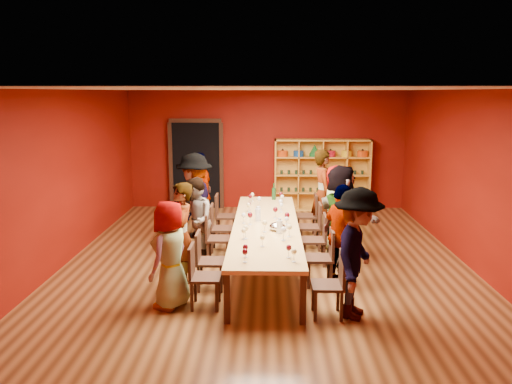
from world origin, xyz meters
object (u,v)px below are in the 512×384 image
(chair_person_right_4, at_px, (310,213))
(person_right_4, at_px, (323,193))
(chair_person_left_1, at_px, (205,257))
(person_left_3, at_px, (195,203))
(chair_person_left_4, at_px, (222,213))
(chair_person_right_1, at_px, (324,254))
(person_right_1, at_px, (341,236))
(chair_person_right_2, at_px, (318,237))
(person_right_3, at_px, (336,208))
(person_left_1, at_px, (181,237))
(spittoon_bowl, at_px, (277,227))
(person_right_0, at_px, (357,254))
(wine_bottle, at_px, (274,193))
(person_left_4, at_px, (201,195))
(shelving_unit, at_px, (322,171))
(chair_person_right_0, at_px, (334,281))
(person_left_0, at_px, (170,255))
(tasting_table, at_px, (266,227))
(person_right_2, at_px, (341,215))
(person_left_2, at_px, (195,221))
(chair_person_left_2, at_px, (214,235))
(chair_person_left_3, at_px, (218,225))
(chair_person_left_0, at_px, (200,273))
(chair_person_right_3, at_px, (314,224))

(chair_person_right_4, distance_m, person_right_4, 0.49)
(chair_person_left_1, distance_m, person_left_3, 1.95)
(person_left_3, bearing_deg, chair_person_left_4, 164.68)
(chair_person_right_1, bearing_deg, person_right_1, 0.00)
(chair_person_right_2, relative_size, person_right_3, 0.55)
(chair_person_left_4, bearing_deg, person_right_3, -19.39)
(person_left_1, xyz_separation_m, spittoon_bowl, (1.45, 0.64, -0.01))
(person_right_0, height_order, wine_bottle, person_right_0)
(person_left_4, bearing_deg, shelving_unit, 144.27)
(wine_bottle, bearing_deg, chair_person_right_4, -9.56)
(chair_person_left_1, bearing_deg, chair_person_right_0, -26.61)
(chair_person_right_4, distance_m, spittoon_bowl, 2.36)
(person_left_0, relative_size, person_right_3, 0.93)
(person_left_0, distance_m, person_left_1, 0.66)
(tasting_table, xyz_separation_m, chair_person_left_1, (-0.91, -1.01, -0.20))
(person_right_2, bearing_deg, person_left_3, 50.77)
(person_right_2, bearing_deg, wine_bottle, 7.24)
(shelving_unit, bearing_deg, person_left_2, -122.41)
(chair_person_left_2, height_order, chair_person_left_3, same)
(person_left_0, bearing_deg, person_left_4, -157.68)
(shelving_unit, distance_m, chair_person_right_0, 6.27)
(shelving_unit, distance_m, person_left_2, 4.90)
(chair_person_left_0, distance_m, spittoon_bowl, 1.73)
(tasting_table, bearing_deg, chair_person_left_1, -132.13)
(person_left_2, relative_size, person_left_4, 0.86)
(shelving_unit, relative_size, person_right_0, 1.37)
(person_left_0, relative_size, person_left_1, 0.92)
(wine_bottle, bearing_deg, chair_person_left_3, -133.11)
(shelving_unit, bearing_deg, person_right_1, -92.63)
(person_left_1, height_order, chair_person_right_3, person_left_1)
(chair_person_left_2, xyz_separation_m, spittoon_bowl, (1.10, -0.55, 0.32))
(person_left_3, xyz_separation_m, chair_person_left_4, (0.42, 0.94, -0.43))
(chair_person_right_2, distance_m, wine_bottle, 2.03)
(person_left_1, distance_m, chair_person_right_0, 2.38)
(tasting_table, distance_m, person_right_0, 2.27)
(person_right_2, xyz_separation_m, wine_bottle, (-1.13, 1.85, 0.00))
(tasting_table, distance_m, chair_person_left_2, 0.95)
(chair_person_right_0, relative_size, person_right_0, 0.51)
(chair_person_left_4, distance_m, chair_person_right_4, 1.82)
(chair_person_left_2, xyz_separation_m, person_left_3, (-0.42, 0.66, 0.43))
(person_left_3, relative_size, person_right_1, 1.17)
(wine_bottle, bearing_deg, person_right_1, -70.28)
(person_left_3, bearing_deg, chair_person_right_2, 81.09)
(tasting_table, bearing_deg, person_right_4, 57.99)
(person_left_2, relative_size, chair_person_right_4, 1.70)
(person_left_1, height_order, chair_person_right_2, person_left_1)
(person_left_0, xyz_separation_m, person_left_2, (0.08, 1.84, 0.00))
(chair_person_left_0, height_order, person_right_4, person_right_4)
(chair_person_left_1, distance_m, person_right_2, 2.50)
(person_left_0, xyz_separation_m, person_left_1, (0.05, 0.65, 0.07))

